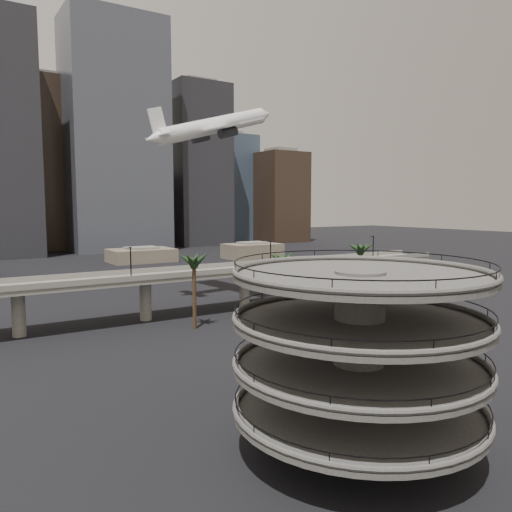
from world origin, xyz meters
TOP-DOWN VIEW (x-y plane):
  - ground at (0.00, 0.00)m, footprint 700.00×700.00m
  - parking_ramp at (-13.00, -4.00)m, footprint 22.20×22.20m
  - overpass at (0.00, 55.00)m, footprint 130.00×9.30m
  - palm_trees at (14.02, 44.65)m, footprint 42.40×10.40m
  - low_buildings at (6.89, 142.30)m, footprint 135.00×27.50m
  - skyline at (15.11, 217.09)m, footprint 269.00×86.00m
  - airborne_jet at (10.02, 66.95)m, footprint 34.78×30.88m
  - car_a at (0.30, 16.83)m, footprint 4.93×2.24m
  - car_b at (10.21, 24.18)m, footprint 4.35×2.35m
  - car_c at (23.50, 18.95)m, footprint 5.68×3.92m

SIDE VIEW (x-z plane):
  - ground at x=0.00m, z-range 0.00..0.00m
  - car_b at x=10.21m, z-range 0.00..1.36m
  - car_c at x=23.50m, z-range 0.00..1.53m
  - car_a at x=0.30m, z-range 0.00..1.64m
  - low_buildings at x=6.89m, z-range -0.54..6.26m
  - overpass at x=0.00m, z-range -0.01..14.69m
  - parking_ramp at x=-13.00m, z-range 1.16..18.51m
  - palm_trees at x=14.02m, z-range 4.43..18.43m
  - airborne_jet at x=10.02m, z-range 33.25..45.69m
  - skyline at x=15.11m, z-range -15.01..96.42m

